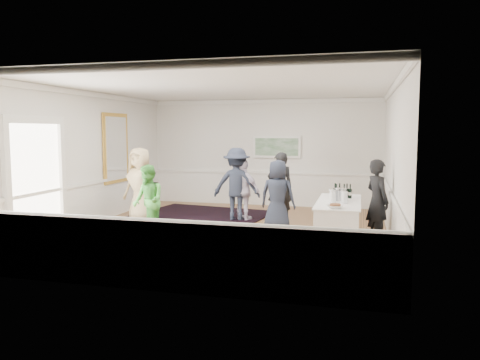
% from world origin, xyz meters
% --- Properties ---
extents(floor, '(8.00, 8.00, 0.00)m').
position_xyz_m(floor, '(0.00, 0.00, 0.00)').
color(floor, '#936030').
rests_on(floor, ground).
extents(ceiling, '(7.00, 8.00, 0.02)m').
position_xyz_m(ceiling, '(0.00, 0.00, 3.20)').
color(ceiling, white).
rests_on(ceiling, wall_back).
extents(wall_left, '(0.02, 8.00, 3.20)m').
position_xyz_m(wall_left, '(-3.50, 0.00, 1.60)').
color(wall_left, white).
rests_on(wall_left, floor).
extents(wall_right, '(0.02, 8.00, 3.20)m').
position_xyz_m(wall_right, '(3.50, 0.00, 1.60)').
color(wall_right, white).
rests_on(wall_right, floor).
extents(wall_back, '(7.00, 0.02, 3.20)m').
position_xyz_m(wall_back, '(0.00, 4.00, 1.60)').
color(wall_back, white).
rests_on(wall_back, floor).
extents(wall_front, '(7.00, 0.02, 3.20)m').
position_xyz_m(wall_front, '(0.00, -4.00, 1.60)').
color(wall_front, white).
rests_on(wall_front, floor).
extents(wainscoting, '(7.00, 8.00, 1.00)m').
position_xyz_m(wainscoting, '(0.00, 0.00, 0.50)').
color(wainscoting, white).
rests_on(wainscoting, floor).
extents(mirror, '(0.05, 1.25, 1.85)m').
position_xyz_m(mirror, '(-3.45, 1.30, 1.80)').
color(mirror, gold).
rests_on(mirror, wall_left).
extents(doorway, '(0.10, 1.78, 2.56)m').
position_xyz_m(doorway, '(-3.45, -1.90, 1.42)').
color(doorway, white).
rests_on(doorway, wall_left).
extents(landscape_painting, '(1.44, 0.06, 0.66)m').
position_xyz_m(landscape_painting, '(0.40, 3.95, 1.78)').
color(landscape_painting, white).
rests_on(landscape_painting, wall_back).
extents(area_rug, '(4.07, 4.95, 0.02)m').
position_xyz_m(area_rug, '(-1.38, 0.96, 0.01)').
color(area_rug, black).
rests_on(area_rug, floor).
extents(serving_table, '(0.84, 2.19, 0.89)m').
position_xyz_m(serving_table, '(2.46, -0.66, 0.45)').
color(serving_table, white).
rests_on(serving_table, floor).
extents(bartender, '(0.68, 0.74, 1.69)m').
position_xyz_m(bartender, '(3.20, -0.13, 0.85)').
color(bartender, black).
rests_on(bartender, floor).
extents(guest_tan, '(1.04, 0.83, 1.86)m').
position_xyz_m(guest_tan, '(-2.34, 0.42, 0.93)').
color(guest_tan, tan).
rests_on(guest_tan, floor).
extents(guest_green, '(0.95, 0.94, 1.55)m').
position_xyz_m(guest_green, '(-1.50, -0.87, 0.77)').
color(guest_green, green).
rests_on(guest_green, floor).
extents(guest_lilac, '(0.97, 0.68, 1.53)m').
position_xyz_m(guest_lilac, '(0.02, 1.46, 0.77)').
color(guest_lilac, silver).
rests_on(guest_lilac, floor).
extents(guest_dark_a, '(1.24, 0.77, 1.83)m').
position_xyz_m(guest_dark_a, '(-0.17, 1.44, 0.92)').
color(guest_dark_a, '#212737').
rests_on(guest_dark_a, floor).
extents(guest_dark_b, '(0.75, 0.65, 1.74)m').
position_xyz_m(guest_dark_b, '(0.95, 1.39, 0.87)').
color(guest_dark_b, black).
rests_on(guest_dark_b, floor).
extents(guest_navy, '(0.84, 0.59, 1.62)m').
position_xyz_m(guest_navy, '(1.07, 0.37, 0.81)').
color(guest_navy, '#212737').
rests_on(guest_navy, floor).
extents(wine_bottles, '(0.38, 0.21, 0.31)m').
position_xyz_m(wine_bottles, '(2.50, -0.17, 1.04)').
color(wine_bottles, black).
rests_on(wine_bottles, serving_table).
extents(juice_pitchers, '(0.35, 0.36, 0.24)m').
position_xyz_m(juice_pitchers, '(2.42, -0.84, 1.01)').
color(juice_pitchers, '#77AE3E').
rests_on(juice_pitchers, serving_table).
extents(ice_bucket, '(0.26, 0.26, 0.25)m').
position_xyz_m(ice_bucket, '(2.49, -0.54, 1.00)').
color(ice_bucket, silver).
rests_on(ice_bucket, serving_table).
extents(nut_bowl, '(0.29, 0.29, 0.08)m').
position_xyz_m(nut_bowl, '(2.44, -1.53, 0.93)').
color(nut_bowl, white).
rests_on(nut_bowl, serving_table).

